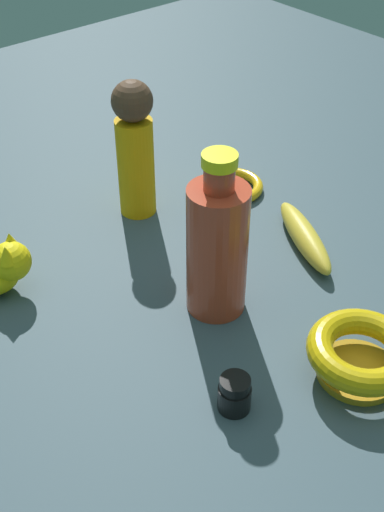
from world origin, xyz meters
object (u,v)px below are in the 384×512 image
(person_figure_adult, at_px, (135,148))
(bangle, at_px, (232,186))
(nail_polish_jar, at_px, (235,394))
(banana, at_px, (305,237))
(bottle_tall, at_px, (217,246))
(bowl, at_px, (361,354))

(person_figure_adult, distance_m, bangle, 0.20)
(nail_polish_jar, relative_size, banana, 0.25)
(bottle_tall, height_order, bangle, bottle_tall)
(banana, bearing_deg, person_figure_adult, 54.94)
(nail_polish_jar, distance_m, banana, 0.33)
(bowl, xyz_separation_m, banana, (-0.21, 0.14, -0.02))
(nail_polish_jar, bearing_deg, bowl, 67.99)
(nail_polish_jar, distance_m, bottle_tall, 0.19)
(bottle_tall, bearing_deg, bowl, 13.12)
(bowl, height_order, person_figure_adult, person_figure_adult)
(bottle_tall, bearing_deg, bangle, 132.82)
(nail_polish_jar, xyz_separation_m, bowl, (0.06, 0.15, 0.01))
(nail_polish_jar, relative_size, bangle, 0.44)
(banana, xyz_separation_m, bangle, (-0.18, 0.02, -0.01))
(banana, bearing_deg, nail_polish_jar, 144.30)
(bangle, bearing_deg, bowl, -22.27)
(bowl, relative_size, banana, 0.72)
(nail_polish_jar, bearing_deg, banana, 118.38)
(bangle, bearing_deg, nail_polish_jar, -42.49)
(banana, relative_size, person_figure_adult, 0.82)
(banana, relative_size, bangle, 1.72)
(bowl, bearing_deg, person_figure_adult, 179.03)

